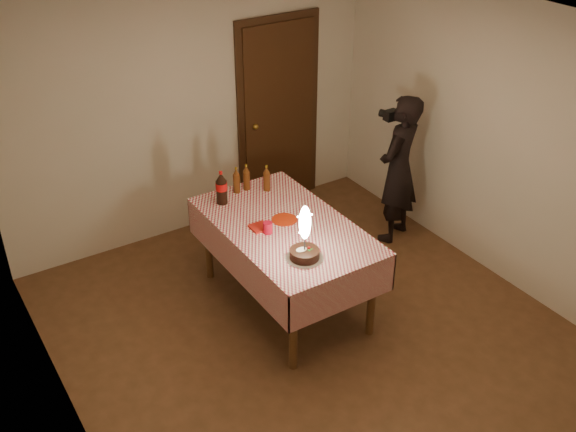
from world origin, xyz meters
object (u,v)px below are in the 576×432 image
object	(u,v)px
dining_table	(285,236)
cola_bottle	(221,188)
red_plate	(284,219)
amber_bottle_right	(267,179)
birthday_cake	(305,243)
red_cup	(268,228)
clear_cup	(307,220)
photographer	(398,169)
amber_bottle_left	(236,181)
amber_bottle_mid	(246,178)

from	to	relation	value
dining_table	cola_bottle	xyz separation A→B (m)	(-0.28, 0.62, 0.26)
red_plate	amber_bottle_right	distance (m)	0.57
birthday_cake	cola_bottle	distance (m)	1.14
red_cup	birthday_cake	bearing A→B (deg)	-83.91
dining_table	red_plate	size ratio (longest dim) A/B	7.82
clear_cup	amber_bottle_right	distance (m)	0.71
cola_bottle	amber_bottle_right	distance (m)	0.46
red_plate	red_cup	xyz separation A→B (m)	(-0.23, -0.10, 0.05)
photographer	red_cup	bearing A→B (deg)	-167.35
birthday_cake	red_plate	size ratio (longest dim) A/B	2.14
amber_bottle_left	photographer	xyz separation A→B (m)	(1.64, -0.36, -0.17)
cola_bottle	amber_bottle_mid	bearing A→B (deg)	19.09
clear_cup	photographer	distance (m)	1.49
amber_bottle_mid	dining_table	bearing A→B (deg)	-93.02
amber_bottle_right	amber_bottle_left	bearing A→B (deg)	155.44
clear_cup	photographer	bearing A→B (deg)	17.95
dining_table	red_plate	bearing A→B (deg)	60.52
clear_cup	amber_bottle_left	xyz separation A→B (m)	(-0.23, 0.82, 0.07)
birthday_cake	clear_cup	xyz separation A→B (m)	(0.30, 0.41, -0.09)
amber_bottle_mid	amber_bottle_right	bearing A→B (deg)	-38.41
amber_bottle_left	amber_bottle_mid	bearing A→B (deg)	0.79
amber_bottle_right	photographer	distance (m)	1.42
dining_table	amber_bottle_right	distance (m)	0.68
dining_table	clear_cup	world-z (taller)	clear_cup
clear_cup	cola_bottle	xyz separation A→B (m)	(-0.44, 0.72, 0.11)
red_cup	cola_bottle	xyz separation A→B (m)	(-0.09, 0.65, 0.10)
dining_table	amber_bottle_left	distance (m)	0.76
dining_table	clear_cup	distance (m)	0.25
dining_table	cola_bottle	distance (m)	0.73
amber_bottle_left	photographer	distance (m)	1.69
red_cup	cola_bottle	distance (m)	0.67
amber_bottle_right	clear_cup	bearing A→B (deg)	-92.02
red_cup	amber_bottle_left	distance (m)	0.77
birthday_cake	amber_bottle_right	size ratio (longest dim) A/B	1.85
photographer	dining_table	bearing A→B (deg)	-167.11
dining_table	amber_bottle_mid	xyz separation A→B (m)	(0.04, 0.73, 0.23)
clear_cup	amber_bottle_left	world-z (taller)	amber_bottle_left
birthday_cake	cola_bottle	xyz separation A→B (m)	(-0.14, 1.13, 0.02)
red_plate	clear_cup	bearing A→B (deg)	-53.00
red_plate	amber_bottle_left	bearing A→B (deg)	99.07
amber_bottle_right	photographer	size ratio (longest dim) A/B	0.16
amber_bottle_mid	red_cup	bearing A→B (deg)	-106.68
birthday_cake	photographer	xyz separation A→B (m)	(1.72, 0.87, -0.19)
cola_bottle	birthday_cake	bearing A→B (deg)	-83.09
birthday_cake	red_plate	world-z (taller)	birthday_cake
clear_cup	photographer	size ratio (longest dim) A/B	0.06
cola_bottle	red_cup	bearing A→B (deg)	-82.49
dining_table	red_cup	bearing A→B (deg)	-169.40
photographer	birthday_cake	bearing A→B (deg)	-153.08
amber_bottle_right	photographer	world-z (taller)	photographer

